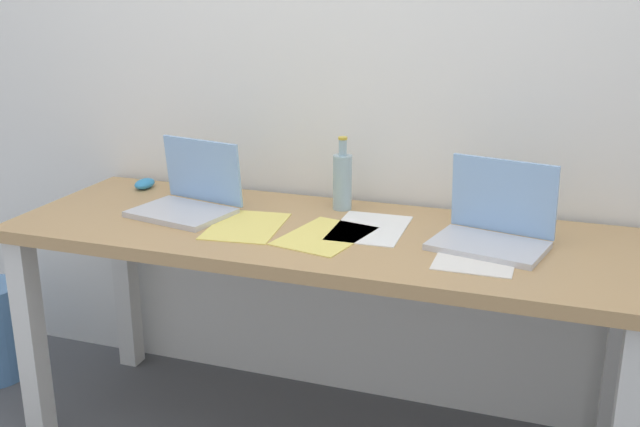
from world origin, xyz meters
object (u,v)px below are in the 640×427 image
(laptop_right, at_px, (494,227))
(beer_bottle, at_px, (341,180))
(desk, at_px, (320,260))
(computer_mouse, at_px, (145,184))
(laptop_left, at_px, (189,198))

(laptop_right, xyz_separation_m, beer_bottle, (-0.51, 0.19, 0.04))
(desk, distance_m, computer_mouse, 0.79)
(beer_bottle, bearing_deg, computer_mouse, 179.57)
(laptop_right, relative_size, computer_mouse, 3.47)
(laptop_right, height_order, beer_bottle, beer_bottle)
(laptop_left, distance_m, laptop_right, 0.97)
(laptop_left, height_order, beer_bottle, beer_bottle)
(desk, distance_m, laptop_left, 0.48)
(desk, xyz_separation_m, computer_mouse, (-0.75, 0.23, 0.12))
(laptop_left, distance_m, beer_bottle, 0.50)
(desk, relative_size, laptop_right, 5.50)
(desk, height_order, computer_mouse, computer_mouse)
(desk, bearing_deg, beer_bottle, 90.93)
(desk, height_order, laptop_right, laptop_right)
(desk, xyz_separation_m, laptop_left, (-0.46, 0.02, 0.15))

